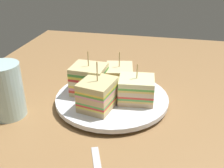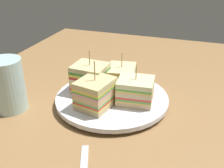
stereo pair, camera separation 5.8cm
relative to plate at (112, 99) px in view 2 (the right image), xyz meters
The scene contains 8 objects.
ground_plane 1.98cm from the plate, ahead, with size 105.70×79.39×1.80cm, color olive.
plate is the anchor object (origin of this frame).
sandwich_wedge_0 6.34cm from the plate, 83.46° to the left, with size 6.98×7.96×8.43cm.
sandwich_wedge_1 6.25cm from the plate, behind, with size 8.34×7.36×8.45cm.
sandwich_wedge_2 6.68cm from the plate, 97.48° to the right, with size 6.85×7.74×9.83cm.
sandwich_wedge_3 6.55cm from the plate, 19.42° to the right, with size 8.47×7.53×10.10cm.
chip_pile 2.30cm from the plate, 74.77° to the right, with size 6.48×7.79×2.25cm.
drinking_glass 22.17cm from the plate, 65.14° to the right, with size 7.01×7.01×11.32cm.
Camera 2 is at (49.15, 16.91, 31.11)cm, focal length 43.08 mm.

